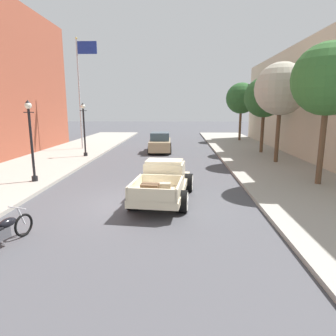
{
  "coord_description": "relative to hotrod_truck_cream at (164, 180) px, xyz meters",
  "views": [
    {
      "loc": [
        1.51,
        -10.91,
        3.64
      ],
      "look_at": [
        1.03,
        2.05,
        1.0
      ],
      "focal_mm": 31.61,
      "sensor_mm": 36.0,
      "label": 1
    }
  ],
  "objects": [
    {
      "name": "street_tree_second",
      "position": [
        6.98,
        7.76,
        4.05
      ],
      "size": [
        3.29,
        3.29,
        6.31
      ],
      "color": "brown",
      "rests_on": "sidewalk_right"
    },
    {
      "name": "car_background_tan",
      "position": [
        -0.99,
        12.88,
        0.01
      ],
      "size": [
        1.97,
        4.35,
        1.65
      ],
      "color": "tan",
      "rests_on": "ground"
    },
    {
      "name": "street_lamp_near",
      "position": [
        -6.41,
        2.02,
        1.63
      ],
      "size": [
        0.5,
        0.32,
        3.85
      ],
      "color": "black",
      "rests_on": "sidewalk_left"
    },
    {
      "name": "street_tree_nearest",
      "position": [
        7.13,
        2.03,
        4.11
      ],
      "size": [
        3.18,
        3.18,
        6.32
      ],
      "color": "brown",
      "rests_on": "sidewalk_right"
    },
    {
      "name": "hotrod_truck_cream",
      "position": [
        0.0,
        0.0,
        0.0
      ],
      "size": [
        2.53,
        5.06,
        1.58
      ],
      "color": "beige",
      "rests_on": "ground"
    },
    {
      "name": "motorcycle_parked",
      "position": [
        -4.07,
        -4.56,
        -0.31
      ],
      "size": [
        0.8,
        2.05,
        0.93
      ],
      "color": "black",
      "rests_on": "ground"
    },
    {
      "name": "ground_plane",
      "position": [
        -0.92,
        -0.79,
        -0.75
      ],
      "size": [
        140.0,
        140.0,
        0.0
      ],
      "primitive_type": "plane",
      "color": "#47474C"
    },
    {
      "name": "sidewalk_right",
      "position": [
        6.33,
        -0.79,
        -0.68
      ],
      "size": [
        5.5,
        64.0,
        0.15
      ],
      "primitive_type": "cube",
      "color": "#9E998E",
      "rests_on": "ground"
    },
    {
      "name": "street_tree_farthest",
      "position": [
        7.28,
        21.29,
        3.89
      ],
      "size": [
        3.29,
        3.29,
        6.16
      ],
      "color": "brown",
      "rests_on": "sidewalk_right"
    },
    {
      "name": "flagpole",
      "position": [
        -7.65,
        13.78,
        5.02
      ],
      "size": [
        1.74,
        0.16,
        9.16
      ],
      "color": "#B2B2B7",
      "rests_on": "sidewalk_left"
    },
    {
      "name": "street_lamp_far",
      "position": [
        -6.32,
        9.7,
        1.63
      ],
      "size": [
        0.5,
        0.32,
        3.85
      ],
      "color": "black",
      "rests_on": "sidewalk_left"
    },
    {
      "name": "street_tree_third",
      "position": [
        7.18,
        12.09,
        3.67
      ],
      "size": [
        3.09,
        3.09,
        5.84
      ],
      "color": "brown",
      "rests_on": "sidewalk_right"
    }
  ]
}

